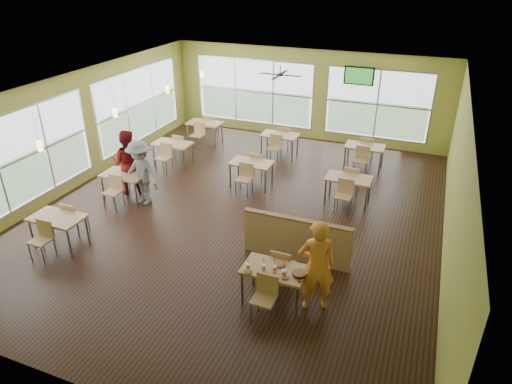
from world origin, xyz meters
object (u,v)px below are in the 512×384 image
at_px(man_plaid, 316,266).
at_px(food_basket, 299,274).
at_px(main_table, 274,274).
at_px(half_wall_divider, 297,239).

relative_size(man_plaid, food_basket, 6.94).
bearing_deg(main_table, food_basket, -2.83).
xyz_separation_m(half_wall_divider, man_plaid, (0.77, -1.34, 0.42)).
bearing_deg(food_basket, man_plaid, 25.55).
bearing_deg(food_basket, main_table, 177.17).
relative_size(main_table, half_wall_divider, 0.63).
distance_m(man_plaid, food_basket, 0.35).
xyz_separation_m(main_table, half_wall_divider, (0.00, 1.45, -0.11)).
relative_size(main_table, man_plaid, 0.81).
xyz_separation_m(main_table, food_basket, (0.49, -0.02, 0.15)).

